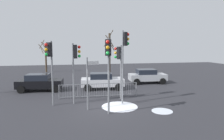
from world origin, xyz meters
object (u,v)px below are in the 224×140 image
object	(u,v)px
bare_tree_centre	(110,53)
traffic_light_rear_left	(124,51)
traffic_light_foreground_left	(119,60)
direction_sign_post	(88,81)
traffic_light_rear_right	(108,59)
car_silver_trailing	(147,76)
traffic_light_mid_right	(75,60)
car_black_far	(40,82)
bare_tree_left	(45,56)
traffic_light_mid_left	(50,59)
car_white_near	(102,81)

from	to	relation	value
bare_tree_centre	traffic_light_rear_left	bearing A→B (deg)	-96.18
traffic_light_foreground_left	direction_sign_post	size ratio (longest dim) A/B	1.22
traffic_light_rear_left	traffic_light_rear_right	bearing A→B (deg)	-56.20
direction_sign_post	car_silver_trailing	world-z (taller)	direction_sign_post
traffic_light_foreground_left	traffic_light_rear_right	size ratio (longest dim) A/B	0.90
traffic_light_mid_right	bare_tree_centre	distance (m)	12.35
traffic_light_mid_right	traffic_light_foreground_left	world-z (taller)	traffic_light_mid_right
traffic_light_rear_right	direction_sign_post	world-z (taller)	traffic_light_rear_right
traffic_light_mid_right	car_black_far	bearing A→B (deg)	-149.77
car_silver_trailing	bare_tree_left	world-z (taller)	bare_tree_left
car_black_far	traffic_light_mid_left	bearing A→B (deg)	-68.29
traffic_light_foreground_left	traffic_light_rear_left	world-z (taller)	traffic_light_rear_left
traffic_light_mid_right	traffic_light_mid_left	world-z (taller)	traffic_light_mid_left
car_black_far	bare_tree_left	world-z (taller)	bare_tree_left
direction_sign_post	bare_tree_left	distance (m)	19.29
traffic_light_mid_left	bare_tree_centre	world-z (taller)	bare_tree_centre
traffic_light_rear_left	traffic_light_mid_left	size ratio (longest dim) A/B	1.16
traffic_light_rear_right	traffic_light_mid_left	world-z (taller)	traffic_light_rear_right
traffic_light_foreground_left	direction_sign_post	distance (m)	3.39
traffic_light_foreground_left	car_black_far	world-z (taller)	traffic_light_foreground_left
traffic_light_mid_right	car_silver_trailing	size ratio (longest dim) A/B	1.04
traffic_light_rear_right	car_silver_trailing	bearing A→B (deg)	-106.09
traffic_light_mid_right	bare_tree_centre	xyz separation A→B (m)	(4.51, 11.50, -0.05)
traffic_light_mid_right	direction_sign_post	bearing A→B (deg)	22.96
bare_tree_left	traffic_light_rear_right	bearing A→B (deg)	-73.96
bare_tree_left	bare_tree_centre	xyz separation A→B (m)	(8.47, -5.73, 0.62)
car_silver_trailing	bare_tree_left	bearing A→B (deg)	140.34
traffic_light_mid_left	car_white_near	xyz separation A→B (m)	(4.03, 4.41, -2.34)
traffic_light_foreground_left	car_white_near	size ratio (longest dim) A/B	1.00
traffic_light_rear_right	bare_tree_centre	size ratio (longest dim) A/B	0.74
bare_tree_left	car_black_far	bearing A→B (deg)	-85.71
traffic_light_mid_right	traffic_light_rear_left	world-z (taller)	traffic_light_rear_left
direction_sign_post	bare_tree_centre	distance (m)	13.57
traffic_light_mid_left	car_black_far	size ratio (longest dim) A/B	1.07
direction_sign_post	car_silver_trailing	xyz separation A→B (m)	(6.77, 7.61, -1.04)
traffic_light_mid_left	car_white_near	size ratio (longest dim) A/B	1.07
traffic_light_rear_right	direction_sign_post	xyz separation A→B (m)	(-1.03, 1.12, -1.40)
traffic_light_rear_left	bare_tree_centre	bearing A→B (deg)	153.61
car_black_far	car_white_near	world-z (taller)	same
traffic_light_rear_left	traffic_light_rear_right	size ratio (longest dim) A/B	1.12
traffic_light_rear_left	traffic_light_mid_left	xyz separation A→B (m)	(-4.80, 0.42, -0.49)
traffic_light_rear_left	bare_tree_centre	distance (m)	12.19
traffic_light_mid_right	car_black_far	size ratio (longest dim) A/B	1.04
bare_tree_left	bare_tree_centre	world-z (taller)	bare_tree_centre
traffic_light_mid_left	car_silver_trailing	distance (m)	11.31
bare_tree_centre	traffic_light_mid_right	bearing A→B (deg)	-111.41
traffic_light_mid_right	traffic_light_rear_right	bearing A→B (deg)	31.00
traffic_light_foreground_left	traffic_light_rear_left	xyz separation A→B (m)	(0.07, -1.24, 0.69)
car_silver_trailing	traffic_light_foreground_left	bearing A→B (deg)	-123.96
traffic_light_mid_right	car_white_near	xyz separation A→B (m)	(2.43, 4.23, -2.23)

